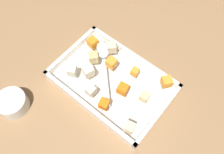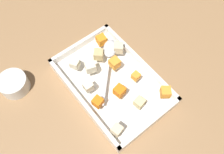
% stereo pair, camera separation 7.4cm
% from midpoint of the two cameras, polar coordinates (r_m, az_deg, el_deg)
% --- Properties ---
extents(ground_plane, '(4.00, 4.00, 0.00)m').
position_cam_midpoint_polar(ground_plane, '(0.77, -2.25, -3.57)').
color(ground_plane, '#936D47').
extents(baking_dish, '(0.37, 0.25, 0.04)m').
position_cam_midpoint_polar(baking_dish, '(0.77, -2.72, -1.69)').
color(baking_dish, white).
rests_on(baking_dish, ground_plane).
extents(carrot_chunk_far_left, '(0.03, 0.03, 0.03)m').
position_cam_midpoint_polar(carrot_chunk_far_left, '(0.81, -7.26, 8.00)').
color(carrot_chunk_far_left, orange).
rests_on(carrot_chunk_far_left, baking_dish).
extents(carrot_chunk_near_spoon, '(0.03, 0.03, 0.02)m').
position_cam_midpoint_polar(carrot_chunk_near_spoon, '(0.74, 2.72, 1.01)').
color(carrot_chunk_near_spoon, orange).
rests_on(carrot_chunk_near_spoon, baking_dish).
extents(carrot_chunk_center, '(0.04, 0.04, 0.03)m').
position_cam_midpoint_polar(carrot_chunk_center, '(0.73, 10.25, -1.38)').
color(carrot_chunk_center, orange).
rests_on(carrot_chunk_center, baking_dish).
extents(carrot_chunk_near_right, '(0.03, 0.03, 0.03)m').
position_cam_midpoint_polar(carrot_chunk_near_right, '(0.76, -2.93, 3.20)').
color(carrot_chunk_near_right, orange).
rests_on(carrot_chunk_near_right, baking_dish).
extents(carrot_chunk_heap_side, '(0.03, 0.03, 0.03)m').
position_cam_midpoint_polar(carrot_chunk_heap_side, '(0.71, -0.37, -3.23)').
color(carrot_chunk_heap_side, orange).
rests_on(carrot_chunk_heap_side, baking_dish).
extents(carrot_chunk_far_right, '(0.03, 0.03, 0.03)m').
position_cam_midpoint_polar(carrot_chunk_far_right, '(0.70, -4.94, -6.75)').
color(carrot_chunk_far_right, orange).
rests_on(carrot_chunk_far_right, baking_dish).
extents(potato_chunk_corner_ne, '(0.04, 0.04, 0.03)m').
position_cam_midpoint_polar(potato_chunk_corner_ne, '(0.75, -8.53, 1.19)').
color(potato_chunk_corner_ne, beige).
rests_on(potato_chunk_corner_ne, baking_dish).
extents(potato_chunk_heap_top, '(0.03, 0.03, 0.03)m').
position_cam_midpoint_polar(potato_chunk_heap_top, '(0.72, -8.04, -3.50)').
color(potato_chunk_heap_top, beige).
rests_on(potato_chunk_heap_top, baking_dish).
extents(potato_chunk_corner_sw, '(0.04, 0.04, 0.03)m').
position_cam_midpoint_polar(potato_chunk_corner_sw, '(0.79, -2.79, 6.94)').
color(potato_chunk_corner_sw, beige).
rests_on(potato_chunk_corner_sw, baking_dish).
extents(potato_chunk_corner_nw, '(0.04, 0.04, 0.03)m').
position_cam_midpoint_polar(potato_chunk_corner_nw, '(0.76, -12.33, 1.26)').
color(potato_chunk_corner_nw, beige).
rests_on(potato_chunk_corner_nw, baking_dish).
extents(potato_chunk_near_left, '(0.04, 0.04, 0.03)m').
position_cam_midpoint_polar(potato_chunk_near_left, '(0.77, -7.19, 4.49)').
color(potato_chunk_near_left, tan).
rests_on(potato_chunk_near_left, baking_dish).
extents(potato_chunk_corner_se, '(0.03, 0.03, 0.03)m').
position_cam_midpoint_polar(potato_chunk_corner_se, '(0.67, 1.05, -12.31)').
color(potato_chunk_corner_se, beige).
rests_on(potato_chunk_corner_se, baking_dish).
extents(potato_chunk_back_center, '(0.03, 0.03, 0.03)m').
position_cam_midpoint_polar(potato_chunk_back_center, '(0.71, 4.86, -4.99)').
color(potato_chunk_back_center, '#E0CC89').
rests_on(potato_chunk_back_center, baking_dish).
extents(serving_spoon, '(0.19, 0.19, 0.02)m').
position_cam_midpoint_polar(serving_spoon, '(0.79, -4.76, 5.59)').
color(serving_spoon, silver).
rests_on(serving_spoon, baking_dish).
extents(small_prep_bowl, '(0.09, 0.09, 0.05)m').
position_cam_midpoint_polar(small_prep_bowl, '(0.81, -25.22, -5.94)').
color(small_prep_bowl, silver).
rests_on(small_prep_bowl, ground_plane).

